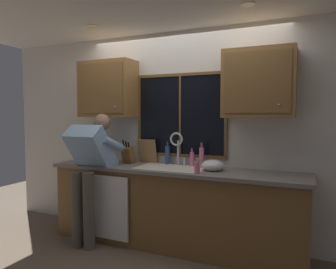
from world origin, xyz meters
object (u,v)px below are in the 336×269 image
at_px(cutting_board, 147,151).
at_px(soap_dispenser, 197,167).
at_px(knife_block, 128,155).
at_px(mixing_bowl, 213,165).
at_px(person_standing, 91,164).
at_px(bottle_tall_clear, 192,158).
at_px(bottle_green_glass, 202,157).
at_px(bottle_amber_small, 167,155).

height_order(cutting_board, soap_dispenser, cutting_board).
distance_m(knife_block, mixing_bowl, 1.11).
height_order(mixing_bowl, soap_dispenser, soap_dispenser).
bearing_deg(person_standing, knife_block, 53.41).
height_order(person_standing, knife_block, person_standing).
bearing_deg(cutting_board, bottle_tall_clear, -1.11).
relative_size(person_standing, soap_dispenser, 9.32).
height_order(person_standing, soap_dispenser, person_standing).
bearing_deg(soap_dispenser, mixing_bowl, 66.86).
distance_m(person_standing, mixing_bowl, 1.43).
height_order(knife_block, bottle_green_glass, knife_block).
bearing_deg(knife_block, cutting_board, 35.76).
bearing_deg(bottle_amber_small, knife_block, -161.64).
relative_size(cutting_board, mixing_bowl, 1.22).
height_order(bottle_tall_clear, bottle_amber_small, bottle_amber_small).
bearing_deg(bottle_amber_small, bottle_green_glass, -7.56).
bearing_deg(cutting_board, bottle_amber_small, 3.30).
distance_m(cutting_board, bottle_green_glass, 0.74).
bearing_deg(soap_dispenser, person_standing, -175.79).
bearing_deg(cutting_board, person_standing, -132.46).
xyz_separation_m(soap_dispenser, bottle_green_glass, (-0.07, 0.38, 0.06)).
relative_size(bottle_green_glass, bottle_amber_small, 1.04).
relative_size(person_standing, mixing_bowl, 6.17).
relative_size(person_standing, knife_block, 4.80).
xyz_separation_m(person_standing, bottle_green_glass, (1.22, 0.48, 0.09)).
height_order(soap_dispenser, bottle_amber_small, bottle_amber_small).
height_order(bottle_green_glass, bottle_tall_clear, bottle_green_glass).
bearing_deg(bottle_green_glass, bottle_tall_clear, 165.60).
bearing_deg(cutting_board, mixing_bowl, -11.94).
relative_size(knife_block, bottle_amber_small, 1.13).
relative_size(person_standing, bottle_green_glass, 5.19).
relative_size(mixing_bowl, bottle_tall_clear, 1.12).
bearing_deg(bottle_amber_small, person_standing, -144.41).
distance_m(cutting_board, mixing_bowl, 0.94).
distance_m(mixing_bowl, bottle_tall_clear, 0.36).
distance_m(mixing_bowl, soap_dispenser, 0.26).
bearing_deg(bottle_tall_clear, mixing_bowl, -30.59).
bearing_deg(person_standing, bottle_amber_small, 35.59).
bearing_deg(bottle_amber_small, cutting_board, -176.70).
relative_size(cutting_board, soap_dispenser, 1.84).
xyz_separation_m(person_standing, bottle_amber_small, (0.75, 0.54, 0.08)).
distance_m(cutting_board, soap_dispenser, 0.92).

